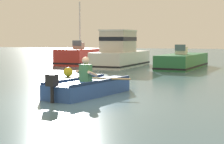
% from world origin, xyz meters
% --- Properties ---
extents(ground_plane, '(120.00, 120.00, 0.00)m').
position_xyz_m(ground_plane, '(0.00, 0.00, 0.00)').
color(ground_plane, slate).
extents(rowboat_with_person, '(2.12, 3.70, 1.19)m').
position_xyz_m(rowboat_with_person, '(-0.09, 1.07, 0.25)').
color(rowboat_with_person, '#2D519E').
rests_on(rowboat_with_person, ground).
extents(moored_boat_red, '(1.97, 4.49, 4.26)m').
position_xyz_m(moored_boat_red, '(-6.10, 13.63, 0.52)').
color(moored_boat_red, '#B72D28').
rests_on(moored_boat_red, ground).
extents(moored_boat_white, '(2.41, 5.62, 2.31)m').
position_xyz_m(moored_boat_white, '(-2.83, 12.43, 0.85)').
color(moored_boat_white, white).
rests_on(moored_boat_white, ground).
extents(moored_boat_green, '(2.47, 5.94, 1.42)m').
position_xyz_m(moored_boat_green, '(1.05, 12.65, 0.40)').
color(moored_boat_green, '#287042').
rests_on(moored_boat_green, ground).
extents(mooring_buoy, '(0.44, 0.44, 0.44)m').
position_xyz_m(mooring_buoy, '(-3.19, 5.81, 0.22)').
color(mooring_buoy, yellow).
rests_on(mooring_buoy, ground).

